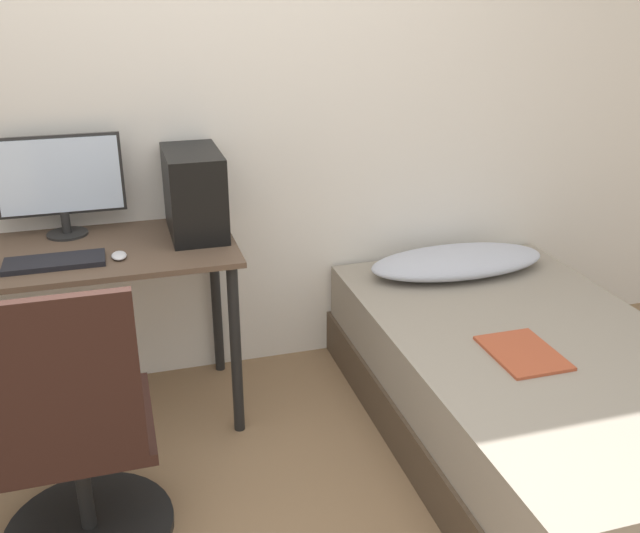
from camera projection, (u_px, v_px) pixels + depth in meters
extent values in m
cube|color=silver|center=(182.00, 103.00, 2.98)|extent=(8.00, 0.05, 2.50)
cube|color=brown|center=(91.00, 252.00, 2.77)|extent=(1.11, 0.61, 0.02)
cylinder|color=black|center=(236.00, 351.00, 2.82)|extent=(0.04, 0.04, 0.74)
cylinder|color=black|center=(216.00, 299.00, 3.27)|extent=(0.04, 0.04, 0.74)
cylinder|color=black|center=(90.00, 528.00, 2.41)|extent=(0.56, 0.56, 0.03)
cylinder|color=black|center=(83.00, 480.00, 2.33)|extent=(0.05, 0.05, 0.37)
cube|color=black|center=(74.00, 427.00, 2.25)|extent=(0.49, 0.49, 0.04)
cube|color=black|center=(59.00, 386.00, 1.94)|extent=(0.44, 0.04, 0.53)
cube|color=#4C3D2D|center=(529.00, 417.00, 2.86)|extent=(1.12, 1.91, 0.20)
cube|color=gray|center=(535.00, 368.00, 2.77)|extent=(1.09, 1.87, 0.25)
ellipsoid|color=#B2B7C6|center=(458.00, 262.00, 3.32)|extent=(0.85, 0.36, 0.11)
cube|color=#B24C2D|center=(523.00, 353.00, 2.62)|extent=(0.24, 0.32, 0.01)
cylinder|color=black|center=(67.00, 234.00, 2.92)|extent=(0.16, 0.16, 0.01)
cylinder|color=black|center=(66.00, 222.00, 2.90)|extent=(0.04, 0.04, 0.09)
cube|color=black|center=(59.00, 175.00, 2.83)|extent=(0.49, 0.01, 0.32)
cube|color=silver|center=(59.00, 176.00, 2.83)|extent=(0.47, 0.01, 0.30)
cube|color=black|center=(55.00, 262.00, 2.62)|extent=(0.36, 0.15, 0.02)
cube|color=black|center=(195.00, 192.00, 2.89)|extent=(0.22, 0.40, 0.34)
ellipsoid|color=silver|center=(119.00, 256.00, 2.68)|extent=(0.06, 0.09, 0.02)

